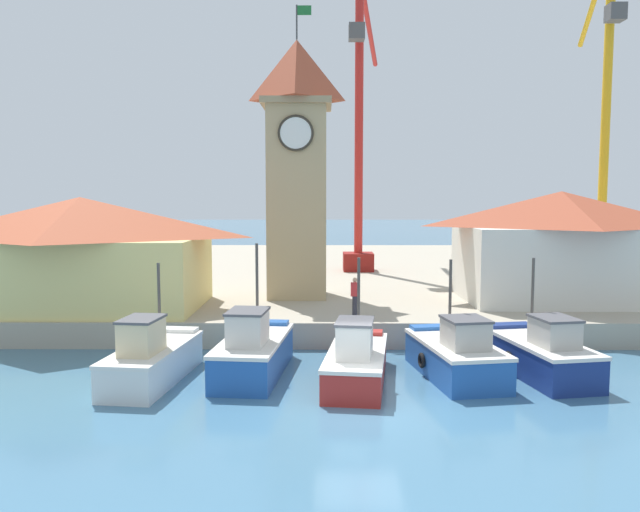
{
  "coord_description": "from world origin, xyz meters",
  "views": [
    {
      "loc": [
        -0.98,
        -17.25,
        5.95
      ],
      "look_at": [
        -1.14,
        8.71,
        3.5
      ],
      "focal_mm": 35.0,
      "sensor_mm": 36.0,
      "label": 1
    }
  ],
  "objects_px": {
    "fishing_boat_far_left": "(152,359)",
    "clock_tower": "(297,161)",
    "warehouse_right": "(560,245)",
    "dock_worker_near_tower": "(355,296)",
    "fishing_boat_mid_left": "(456,355)",
    "port_crane_far": "(360,161)",
    "fishing_boat_left_inner": "(357,360)",
    "warehouse_left": "(82,252)",
    "port_crane_near": "(603,154)",
    "fishing_boat_left_outer": "(253,352)",
    "fishing_boat_center": "(541,354)"
  },
  "relations": [
    {
      "from": "fishing_boat_far_left",
      "to": "fishing_boat_center",
      "type": "relative_size",
      "value": 1.02
    },
    {
      "from": "port_crane_far",
      "to": "fishing_boat_center",
      "type": "bearing_deg",
      "value": -77.25
    },
    {
      "from": "fishing_boat_far_left",
      "to": "fishing_boat_center",
      "type": "bearing_deg",
      "value": 3.41
    },
    {
      "from": "fishing_boat_far_left",
      "to": "warehouse_right",
      "type": "distance_m",
      "value": 19.69
    },
    {
      "from": "port_crane_near",
      "to": "fishing_boat_left_inner",
      "type": "bearing_deg",
      "value": -129.02
    },
    {
      "from": "fishing_boat_left_outer",
      "to": "port_crane_far",
      "type": "relative_size",
      "value": 0.27
    },
    {
      "from": "fishing_boat_mid_left",
      "to": "clock_tower",
      "type": "bearing_deg",
      "value": 118.67
    },
    {
      "from": "fishing_boat_left_outer",
      "to": "fishing_boat_left_inner",
      "type": "xyz_separation_m",
      "value": [
        3.42,
        -0.82,
        -0.08
      ]
    },
    {
      "from": "fishing_boat_far_left",
      "to": "clock_tower",
      "type": "height_order",
      "value": "clock_tower"
    },
    {
      "from": "fishing_boat_left_outer",
      "to": "dock_worker_near_tower",
      "type": "bearing_deg",
      "value": 53.62
    },
    {
      "from": "fishing_boat_far_left",
      "to": "warehouse_left",
      "type": "relative_size",
      "value": 0.48
    },
    {
      "from": "clock_tower",
      "to": "fishing_boat_far_left",
      "type": "bearing_deg",
      "value": -111.13
    },
    {
      "from": "fishing_boat_far_left",
      "to": "fishing_boat_center",
      "type": "height_order",
      "value": "fishing_boat_center"
    },
    {
      "from": "fishing_boat_mid_left",
      "to": "fishing_boat_far_left",
      "type": "bearing_deg",
      "value": -176.7
    },
    {
      "from": "warehouse_right",
      "to": "port_crane_far",
      "type": "relative_size",
      "value": 0.49
    },
    {
      "from": "fishing_boat_mid_left",
      "to": "fishing_boat_center",
      "type": "bearing_deg",
      "value": 3.77
    },
    {
      "from": "clock_tower",
      "to": "dock_worker_near_tower",
      "type": "xyz_separation_m",
      "value": [
        2.58,
        -5.23,
        -5.8
      ]
    },
    {
      "from": "fishing_boat_left_inner",
      "to": "warehouse_right",
      "type": "bearing_deg",
      "value": 44.37
    },
    {
      "from": "warehouse_right",
      "to": "port_crane_near",
      "type": "xyz_separation_m",
      "value": [
        6.64,
        10.8,
        5.03
      ]
    },
    {
      "from": "clock_tower",
      "to": "port_crane_far",
      "type": "height_order",
      "value": "port_crane_far"
    },
    {
      "from": "warehouse_right",
      "to": "dock_worker_near_tower",
      "type": "bearing_deg",
      "value": -157.19
    },
    {
      "from": "fishing_boat_left_inner",
      "to": "dock_worker_near_tower",
      "type": "xyz_separation_m",
      "value": [
        0.23,
        5.76,
        1.17
      ]
    },
    {
      "from": "fishing_boat_mid_left",
      "to": "port_crane_near",
      "type": "distance_m",
      "value": 25.52
    },
    {
      "from": "fishing_boat_left_inner",
      "to": "fishing_boat_center",
      "type": "height_order",
      "value": "fishing_boat_left_inner"
    },
    {
      "from": "fishing_boat_center",
      "to": "port_crane_near",
      "type": "height_order",
      "value": "port_crane_near"
    },
    {
      "from": "warehouse_left",
      "to": "warehouse_right",
      "type": "height_order",
      "value": "warehouse_right"
    },
    {
      "from": "port_crane_far",
      "to": "fishing_boat_far_left",
      "type": "bearing_deg",
      "value": -109.56
    },
    {
      "from": "port_crane_near",
      "to": "port_crane_far",
      "type": "bearing_deg",
      "value": 174.21
    },
    {
      "from": "fishing_boat_far_left",
      "to": "port_crane_far",
      "type": "height_order",
      "value": "port_crane_far"
    },
    {
      "from": "fishing_boat_left_outer",
      "to": "port_crane_near",
      "type": "bearing_deg",
      "value": 44.57
    },
    {
      "from": "warehouse_left",
      "to": "clock_tower",
      "type": "bearing_deg",
      "value": 19.14
    },
    {
      "from": "warehouse_right",
      "to": "fishing_boat_far_left",
      "type": "bearing_deg",
      "value": -149.4
    },
    {
      "from": "warehouse_left",
      "to": "port_crane_far",
      "type": "xyz_separation_m",
      "value": [
        13.09,
        14.58,
        4.83
      ]
    },
    {
      "from": "fishing_boat_mid_left",
      "to": "port_crane_near",
      "type": "bearing_deg",
      "value": 56.2
    },
    {
      "from": "warehouse_left",
      "to": "fishing_boat_mid_left",
      "type": "bearing_deg",
      "value": -25.27
    },
    {
      "from": "fishing_boat_left_inner",
      "to": "fishing_boat_center",
      "type": "distance_m",
      "value": 6.24
    },
    {
      "from": "fishing_boat_left_outer",
      "to": "clock_tower",
      "type": "relative_size",
      "value": 0.38
    },
    {
      "from": "clock_tower",
      "to": "dock_worker_near_tower",
      "type": "relative_size",
      "value": 8.66
    },
    {
      "from": "port_crane_far",
      "to": "dock_worker_near_tower",
      "type": "distance_m",
      "value": 17.81
    },
    {
      "from": "fishing_boat_left_inner",
      "to": "port_crane_far",
      "type": "relative_size",
      "value": 0.28
    },
    {
      "from": "fishing_boat_center",
      "to": "warehouse_right",
      "type": "height_order",
      "value": "warehouse_right"
    },
    {
      "from": "fishing_boat_left_outer",
      "to": "fishing_boat_center",
      "type": "bearing_deg",
      "value": -0.15
    },
    {
      "from": "fishing_boat_left_inner",
      "to": "warehouse_left",
      "type": "bearing_deg",
      "value": 146.71
    },
    {
      "from": "fishing_boat_left_inner",
      "to": "port_crane_near",
      "type": "height_order",
      "value": "port_crane_near"
    },
    {
      "from": "fishing_boat_far_left",
      "to": "fishing_boat_mid_left",
      "type": "relative_size",
      "value": 1.05
    },
    {
      "from": "fishing_boat_left_inner",
      "to": "warehouse_left",
      "type": "height_order",
      "value": "warehouse_left"
    },
    {
      "from": "fishing_boat_left_outer",
      "to": "port_crane_far",
      "type": "distance_m",
      "value": 23.28
    },
    {
      "from": "fishing_boat_mid_left",
      "to": "port_crane_far",
      "type": "bearing_deg",
      "value": 95.28
    },
    {
      "from": "fishing_boat_center",
      "to": "clock_tower",
      "type": "bearing_deg",
      "value": 129.95
    },
    {
      "from": "warehouse_right",
      "to": "port_crane_near",
      "type": "bearing_deg",
      "value": 58.4
    }
  ]
}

